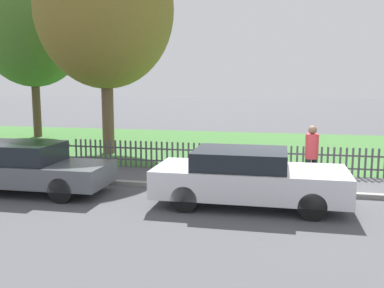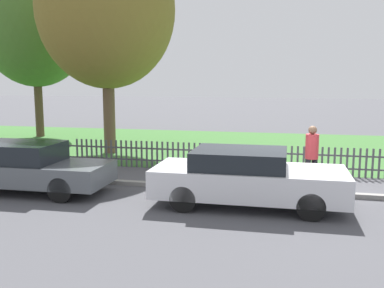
# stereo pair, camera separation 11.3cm
# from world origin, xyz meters

# --- Properties ---
(ground_plane) EXTENTS (120.00, 120.00, 0.00)m
(ground_plane) POSITION_xyz_m (0.00, 0.00, 0.00)
(ground_plane) COLOR #4C4C51
(kerb_stone) EXTENTS (40.06, 0.20, 0.12)m
(kerb_stone) POSITION_xyz_m (0.00, 0.10, 0.06)
(kerb_stone) COLOR gray
(kerb_stone) RESTS_ON ground
(grass_strip) EXTENTS (40.06, 10.49, 0.01)m
(grass_strip) POSITION_xyz_m (0.00, 7.75, 0.01)
(grass_strip) COLOR #3D7033
(grass_strip) RESTS_ON ground
(park_fence) EXTENTS (40.06, 0.05, 0.90)m
(park_fence) POSITION_xyz_m (0.00, 2.51, 0.45)
(park_fence) COLOR #4C4C51
(park_fence) RESTS_ON ground
(parked_car_black_saloon) EXTENTS (4.34, 1.71, 1.29)m
(parked_car_black_saloon) POSITION_xyz_m (-6.68, -1.15, 0.66)
(parked_car_black_saloon) COLOR #51565B
(parked_car_black_saloon) RESTS_ON ground
(parked_car_navy_estate) EXTENTS (4.40, 1.87, 1.31)m
(parked_car_navy_estate) POSITION_xyz_m (-0.94, -1.10, 0.68)
(parked_car_navy_estate) COLOR silver
(parked_car_navy_estate) RESTS_ON ground
(covered_motorcycle) EXTENTS (1.78, 0.86, 1.05)m
(covered_motorcycle) POSITION_xyz_m (-1.26, 1.32, 0.63)
(covered_motorcycle) COLOR black
(covered_motorcycle) RESTS_ON ground
(tree_nearest_kerb) EXTENTS (5.41, 5.41, 8.77)m
(tree_nearest_kerb) POSITION_xyz_m (-12.59, 8.88, 5.65)
(tree_nearest_kerb) COLOR brown
(tree_nearest_kerb) RESTS_ON ground
(tree_behind_motorcycle) EXTENTS (5.30, 5.30, 8.65)m
(tree_behind_motorcycle) POSITION_xyz_m (-7.01, 5.00, 5.59)
(tree_behind_motorcycle) COLOR brown
(tree_behind_motorcycle) RESTS_ON ground
(pedestrian_by_lamp) EXTENTS (0.49, 0.49, 1.71)m
(pedestrian_by_lamp) POSITION_xyz_m (0.59, 0.79, 0.96)
(pedestrian_by_lamp) COLOR black
(pedestrian_by_lamp) RESTS_ON ground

